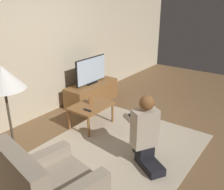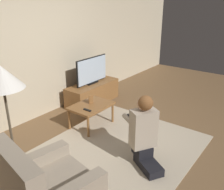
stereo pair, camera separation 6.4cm
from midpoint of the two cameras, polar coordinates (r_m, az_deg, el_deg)
The scene contains 10 objects.
ground_plane at distance 3.91m, azimuth 1.40°, elevation -12.21°, with size 10.00×10.00×0.00m, color brown.
wall_back at distance 4.71m, azimuth -18.39°, elevation 9.83°, with size 10.00×0.06×2.60m.
rug at distance 3.90m, azimuth 1.40°, elevation -12.11°, with size 2.44×2.08×0.02m.
tv_stand at distance 5.43m, azimuth -4.96°, elevation 0.43°, with size 1.25×0.47×0.44m.
tv at distance 5.27m, azimuth -5.17°, elevation 5.59°, with size 0.88×0.08×0.57m.
coffee_table at distance 4.38m, azimuth -5.19°, elevation -2.87°, with size 0.74×0.52×0.41m.
floor_lamp at distance 3.08m, azimuth -24.14°, elevation 2.74°, with size 0.50×0.50×1.47m.
person_kneeling at distance 3.39m, azimuth 7.05°, elevation -8.07°, with size 0.63×0.82×0.99m.
picture_frame at distance 4.40m, azimuth -5.24°, elevation -1.00°, with size 0.11×0.01×0.15m.
remote at distance 4.15m, azimuth -6.06°, elevation -3.47°, with size 0.04×0.15×0.02m.
Camera 1 is at (-2.69, -1.82, 2.17)m, focal length 40.00 mm.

